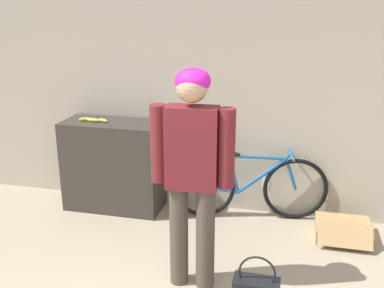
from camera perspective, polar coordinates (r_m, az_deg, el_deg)
The scene contains 6 objects.
wall_back at distance 4.76m, azimuth 3.29°, elevation 6.48°, with size 8.00×0.07×2.60m.
side_shelf at distance 5.03m, azimuth -9.93°, elevation -2.68°, with size 1.06×0.48×0.99m.
person at distance 3.40m, azimuth 0.01°, elevation -2.54°, with size 0.65×0.25×1.78m.
bicycle at distance 4.79m, azimuth 7.24°, elevation -5.32°, with size 1.63×0.47×0.75m.
banana at distance 4.92m, azimuth -12.43°, elevation 3.02°, with size 0.34×0.09×0.04m.
cardboard_box at distance 4.73m, azimuth 18.60°, elevation -10.34°, with size 0.52×0.52×0.24m.
Camera 1 is at (0.83, -1.93, 2.23)m, focal length 42.00 mm.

